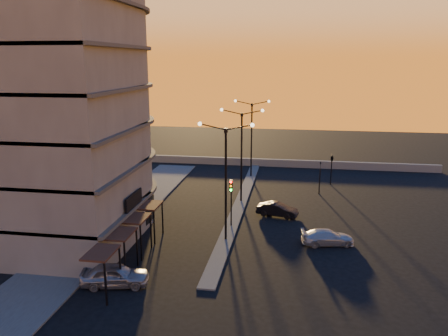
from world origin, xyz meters
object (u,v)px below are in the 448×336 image
car_hatchback (115,275)px  car_wagon (328,237)px  traffic_light_main (231,195)px  streetlamp_mid (242,148)px  car_sedan (277,210)px

car_hatchback → car_wagon: bearing=-69.1°
traffic_light_main → car_hatchback: bearing=-117.6°
streetlamp_mid → car_wagon: size_ratio=2.33×
car_sedan → streetlamp_mid: bearing=59.3°
traffic_light_main → car_wagon: traffic_light_main is taller
car_hatchback → car_sedan: car_hatchback is taller
streetlamp_mid → car_wagon: bearing=-49.9°
streetlamp_mid → car_sedan: streetlamp_mid is taller
traffic_light_main → car_sedan: size_ratio=1.12×
streetlamp_mid → traffic_light_main: (0.00, -7.13, -2.70)m
car_sedan → car_wagon: (4.17, -5.84, -0.03)m
car_wagon → car_sedan: bearing=24.1°
streetlamp_mid → car_wagon: (8.00, -9.50, -5.00)m
car_sedan → car_wagon: bearing=-131.4°
car_hatchback → car_wagon: 16.40m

